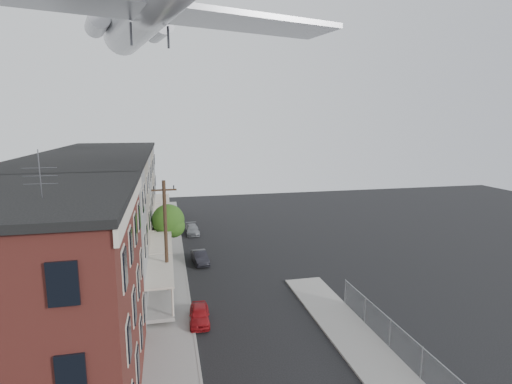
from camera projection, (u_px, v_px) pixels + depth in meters
sidewalk_left at (169, 269)px, 36.08m from camera, size 3.00×62.00×0.12m
sidewalk_right at (384, 372)px, 21.18m from camera, size 3.00×26.00×0.12m
curb_left at (185, 267)px, 36.40m from camera, size 0.15×62.00×0.14m
curb_right at (359, 375)px, 20.86m from camera, size 0.15×26.00×0.14m
corner_building at (17, 307)px, 17.46m from camera, size 10.31×12.30×12.15m
row_house_a at (68, 244)px, 26.60m from camera, size 11.98×7.00×10.30m
row_house_b at (88, 219)px, 33.33m from camera, size 11.98×7.00×10.30m
row_house_c at (101, 203)px, 40.05m from camera, size 11.98×7.00×10.30m
row_house_d at (110, 191)px, 46.78m from camera, size 11.98×7.00×10.30m
row_house_e at (117, 183)px, 53.50m from camera, size 11.98×7.00×10.30m
chainlink_fence at (422, 363)px, 20.38m from camera, size 0.06×18.06×1.90m
utility_pole at (166, 238)px, 29.50m from camera, size 1.80×0.26×9.00m
street_tree at (169, 222)px, 39.32m from camera, size 3.22×3.20×5.20m
car_near at (199, 315)px, 26.45m from camera, size 1.50×3.35×1.12m
car_mid at (200, 257)px, 37.63m from camera, size 1.61×3.62×1.15m
car_far at (192, 229)px, 47.51m from camera, size 1.60×3.78×1.09m
airplane at (150, 2)px, 28.47m from camera, size 27.39×31.32×9.02m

